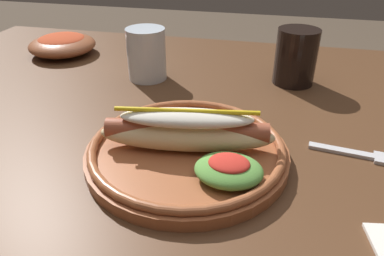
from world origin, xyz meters
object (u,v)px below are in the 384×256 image
object	(u,v)px
water_cup	(147,54)
side_bowl	(62,44)
hot_dog_plate	(189,146)
fork	(363,155)
soda_cup	(296,57)

from	to	relation	value
water_cup	side_bowl	xyz separation A→B (m)	(-0.24, 0.09, -0.03)
hot_dog_plate	water_cup	xyz separation A→B (m)	(-0.15, 0.26, 0.03)
fork	water_cup	size ratio (longest dim) A/B	1.21
fork	water_cup	xyz separation A→B (m)	(-0.38, 0.20, 0.05)
water_cup	soda_cup	bearing A→B (deg)	8.45
hot_dog_plate	soda_cup	size ratio (longest dim) A/B	2.56
fork	side_bowl	bearing A→B (deg)	162.48
fork	water_cup	bearing A→B (deg)	160.00
soda_cup	side_bowl	size ratio (longest dim) A/B	0.69
hot_dog_plate	side_bowl	size ratio (longest dim) A/B	1.77
hot_dog_plate	fork	xyz separation A→B (m)	(0.23, 0.06, -0.02)
fork	side_bowl	world-z (taller)	side_bowl
soda_cup	side_bowl	xyz separation A→B (m)	(-0.53, 0.05, -0.03)
fork	hot_dog_plate	bearing A→B (deg)	-157.43
hot_dog_plate	soda_cup	xyz separation A→B (m)	(0.14, 0.30, 0.03)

